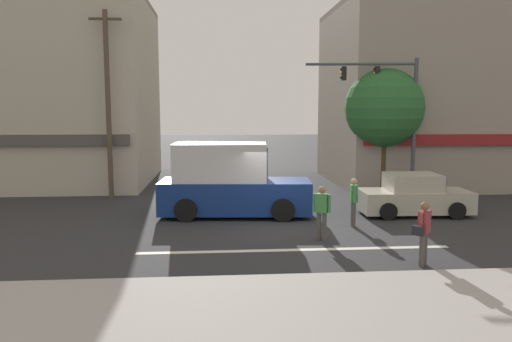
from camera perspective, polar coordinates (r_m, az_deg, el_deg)
The scene contains 14 objects.
ground_plane at distance 17.84m, azimuth 2.73°, elevation -5.88°, with size 120.00×120.00×0.00m, color #2B2B2D.
lane_marking_stripe at distance 14.49m, azimuth 4.50°, elevation -8.97°, with size 9.00×0.24×0.01m, color silver.
sidewalk_curb at distance 9.84m, azimuth 9.27°, elevation -16.55°, with size 40.00×5.00×0.16m, color #9E9993.
building_left_block at distance 29.88m, azimuth -24.03°, elevation 8.35°, with size 12.35×10.11×9.94m.
building_right_corner at distance 29.38m, azimuth 21.33°, elevation 8.03°, with size 12.78×8.87×9.45m.
street_tree at distance 23.54m, azimuth 14.46°, elevation 6.97°, with size 3.58×3.58×5.84m.
utility_pole_near_left at distance 23.32m, azimuth -16.55°, elevation 7.54°, with size 1.40×0.22×8.30m.
traffic_light_mast at distance 22.87m, azimuth 15.33°, elevation 7.28°, with size 4.86×0.77×6.20m.
box_truck_crossing_rightbound at distance 18.72m, azimuth -3.01°, elevation -1.37°, with size 5.74×2.56×2.75m.
sedan_waiting_far at distance 27.16m, azimuth -1.47°, elevation 0.15°, with size 1.92×4.12×1.58m.
sedan_crossing_leftbound at distance 19.86m, azimuth 17.62°, elevation -2.79°, with size 4.15×1.97×1.58m.
pedestrian_foreground_with_bag at distance 13.50m, azimuth 18.61°, elevation -6.38°, with size 0.60×0.57×1.67m.
pedestrian_mid_crossing at distance 17.38m, azimuth 11.10°, elevation -3.15°, with size 0.37×0.67×1.67m.
pedestrian_far_side at distance 15.44m, azimuth 7.53°, elevation -4.39°, with size 0.50×0.38×1.67m.
Camera 1 is at (-2.22, -17.24, 4.02)m, focal length 35.00 mm.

